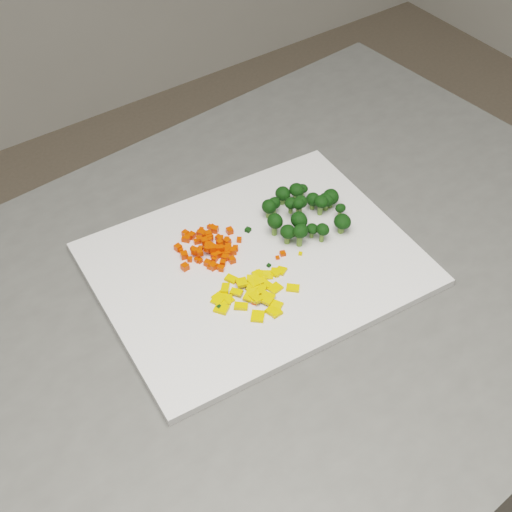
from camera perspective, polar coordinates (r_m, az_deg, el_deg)
counter_block at (r=1.28m, az=1.04°, el=-15.97°), size 1.09×0.81×0.90m
cutting_board at (r=0.92m, az=0.00°, el=-0.66°), size 0.42×0.34×0.01m
carrot_pile at (r=0.93m, az=-3.90°, el=0.97°), size 0.09×0.09×0.02m
pepper_pile at (r=0.88m, az=-0.28°, el=-2.66°), size 0.10×0.10×0.01m
broccoli_pile at (r=0.96m, az=3.88°, el=3.80°), size 0.11×0.11×0.05m
carrot_cube_0 at (r=0.92m, az=-4.92°, el=0.41°), size 0.01×0.01×0.01m
carrot_cube_1 at (r=0.93m, az=-1.86°, el=0.40°), size 0.01×0.01×0.01m
carrot_cube_2 at (r=0.92m, az=-3.94°, el=0.60°), size 0.01×0.01×0.01m
carrot_cube_3 at (r=0.93m, az=-3.12°, el=0.13°), size 0.01×0.01×0.01m
carrot_cube_4 at (r=0.91m, az=-2.78°, el=-1.01°), size 0.01×0.01×0.01m
carrot_cube_5 at (r=0.92m, az=-3.32°, el=-0.26°), size 0.01×0.01×0.01m
carrot_cube_6 at (r=0.93m, az=-3.86°, el=0.86°), size 0.01×0.01×0.01m
carrot_cube_7 at (r=0.91m, az=-5.71°, el=-0.87°), size 0.01×0.01×0.01m
carrot_cube_8 at (r=0.91m, az=-3.08°, el=-0.87°), size 0.01×0.01×0.01m
carrot_cube_9 at (r=0.92m, az=-5.32°, el=-0.27°), size 0.01×0.01×0.01m
carrot_cube_10 at (r=0.92m, az=-4.53°, el=-0.37°), size 0.01×0.01×0.01m
carrot_cube_11 at (r=0.94m, az=-2.33°, el=1.18°), size 0.01×0.01×0.01m
carrot_cube_12 at (r=0.93m, az=-5.07°, el=0.60°), size 0.01×0.01×0.01m
carrot_cube_13 at (r=0.93m, az=-5.76°, el=0.07°), size 0.01×0.01×0.01m
carrot_cube_14 at (r=0.92m, az=-2.78°, el=0.65°), size 0.01×0.01×0.01m
carrot_cube_15 at (r=0.93m, az=-3.88°, el=0.87°), size 0.01×0.01×0.01m
carrot_cube_16 at (r=0.94m, az=-6.03°, el=0.47°), size 0.01×0.01×0.01m
carrot_cube_17 at (r=0.92m, az=-2.38°, el=-0.12°), size 0.01×0.01×0.01m
carrot_cube_18 at (r=0.95m, az=-4.81°, el=1.15°), size 0.01×0.01×0.01m
carrot_cube_19 at (r=0.96m, az=-4.40°, el=2.12°), size 0.01×0.01×0.01m
carrot_cube_20 at (r=0.95m, az=-3.80°, el=1.22°), size 0.01×0.01×0.01m
carrot_cube_21 at (r=0.94m, az=-1.36°, el=1.30°), size 0.01×0.01×0.01m
carrot_cube_22 at (r=0.94m, az=-3.83°, el=1.76°), size 0.01×0.01×0.01m
carrot_cube_23 at (r=0.92m, az=-3.90°, el=-0.56°), size 0.01×0.01×0.01m
carrot_cube_24 at (r=0.95m, az=-5.47°, el=1.55°), size 0.01×0.01×0.01m
carrot_cube_25 at (r=0.93m, az=-3.81°, el=0.66°), size 0.01×0.01×0.01m
carrot_cube_26 at (r=0.95m, az=-4.50°, el=1.26°), size 0.01×0.01×0.01m
carrot_cube_27 at (r=0.92m, az=-3.52°, el=0.62°), size 0.01×0.01×0.01m
carrot_cube_28 at (r=0.93m, az=-3.68°, el=0.79°), size 0.01×0.01×0.01m
carrot_cube_29 at (r=0.96m, az=-3.72°, el=2.33°), size 0.01×0.01×0.01m
carrot_cube_30 at (r=0.92m, az=-4.52°, el=0.28°), size 0.01×0.01×0.01m
carrot_cube_31 at (r=0.93m, az=-2.54°, el=0.61°), size 0.01×0.01×0.01m
carrot_cube_32 at (r=0.96m, az=-3.30°, el=2.13°), size 0.01×0.01×0.01m
carrot_cube_33 at (r=0.93m, az=-2.21°, el=0.70°), size 0.01×0.01×0.01m
carrot_cube_34 at (r=0.95m, az=-3.93°, el=1.62°), size 0.01×0.01×0.01m
carrot_cube_35 at (r=0.95m, az=-4.57°, el=1.33°), size 0.01×0.01×0.01m
carrot_cube_36 at (r=0.93m, az=-2.35°, el=0.45°), size 0.01×0.01×0.01m
carrot_cube_37 at (r=0.91m, az=-3.71°, el=-0.86°), size 0.01×0.01×0.01m
carrot_cube_38 at (r=0.94m, az=-3.77°, el=0.90°), size 0.01×0.01×0.01m
carrot_cube_39 at (r=0.95m, az=-3.00°, el=1.45°), size 0.01×0.01×0.01m
carrot_cube_40 at (r=0.91m, az=-2.67°, el=-0.55°), size 0.01×0.01×0.01m
carrot_cube_41 at (r=0.93m, az=-1.65°, el=0.62°), size 0.01×0.01×0.01m
carrot_cube_42 at (r=0.92m, az=-4.72°, el=-0.30°), size 0.01×0.01×0.01m
carrot_cube_43 at (r=0.93m, az=-2.54°, el=0.43°), size 0.01×0.01×0.01m
carrot_cube_44 at (r=0.94m, az=-3.78°, el=1.56°), size 0.01×0.01×0.01m
carrot_cube_45 at (r=0.95m, az=-4.20°, el=1.73°), size 0.01×0.01×0.01m
carrot_cube_46 at (r=0.92m, az=-3.30°, el=0.02°), size 0.01×0.01×0.01m
carrot_cube_47 at (r=0.91m, az=-3.47°, el=-0.80°), size 0.01×0.01×0.01m
carrot_cube_48 at (r=0.92m, az=-1.93°, el=-0.32°), size 0.01×0.01×0.01m
carrot_cube_49 at (r=0.95m, az=-5.54°, el=1.38°), size 0.01×0.01×0.01m
carrot_cube_50 at (r=0.91m, az=-3.47°, el=-0.81°), size 0.01×0.01×0.01m
carrot_cube_51 at (r=0.95m, az=-5.35°, el=1.67°), size 0.01×0.01×0.01m
carrot_cube_52 at (r=0.92m, az=-2.54°, el=-0.14°), size 0.01×0.01×0.01m
carrot_cube_53 at (r=0.91m, az=-5.53°, el=-0.87°), size 0.01×0.01×0.01m
carrot_cube_54 at (r=0.92m, az=-3.13°, el=0.12°), size 0.01×0.01×0.01m
carrot_cube_55 at (r=0.93m, az=-3.79°, el=0.66°), size 0.01×0.01×0.01m
carrot_cube_56 at (r=0.96m, az=-3.51°, el=2.24°), size 0.01×0.01×0.01m
carrot_cube_57 at (r=0.94m, az=-2.30°, el=0.89°), size 0.01×0.01×0.01m
carrot_cube_58 at (r=0.95m, az=-5.17°, el=1.65°), size 0.01×0.01×0.01m
carrot_cube_59 at (r=0.96m, az=-2.12°, el=2.03°), size 0.01×0.01×0.01m
carrot_cube_60 at (r=0.93m, az=-2.92°, el=1.07°), size 0.01×0.01×0.01m
carrot_cube_61 at (r=0.93m, az=-3.04°, el=0.61°), size 0.01×0.01×0.01m
carrot_cube_62 at (r=0.95m, az=-5.79°, el=1.34°), size 0.01×0.01×0.01m
carrot_cube_63 at (r=0.93m, az=-2.68°, el=0.22°), size 0.01×0.01×0.01m
carrot_cube_64 at (r=0.93m, az=-2.90°, el=0.23°), size 0.01×0.01×0.01m
carrot_cube_65 at (r=0.93m, az=-4.46°, el=0.60°), size 0.01×0.01×0.01m
carrot_cube_66 at (r=0.96m, az=-5.67°, el=1.81°), size 0.01×0.01×0.01m
carrot_cube_67 at (r=0.94m, az=-2.35°, el=1.29°), size 0.01×0.01×0.01m
carrot_cube_68 at (r=0.94m, az=-6.25°, el=0.67°), size 0.01×0.01×0.01m
carrot_cube_69 at (r=0.96m, az=-4.57°, el=1.87°), size 0.01×0.01×0.01m
carrot_cube_70 at (r=0.93m, az=-4.14°, el=1.19°), size 0.01×0.01×0.01m
carrot_cube_71 at (r=0.93m, az=-3.81°, el=0.86°), size 0.01×0.01×0.01m
carrot_cube_72 at (r=0.95m, az=-2.86°, el=1.39°), size 0.01×0.01×0.01m
carrot_cube_73 at (r=0.93m, az=-2.30°, el=0.22°), size 0.01×0.01×0.01m
carrot_cube_74 at (r=0.94m, az=-3.73°, el=1.31°), size 0.01×0.01×0.01m
pepper_chunk_0 at (r=0.88m, az=-2.21°, el=-3.49°), size 0.01×0.01×0.00m
pepper_chunk_1 at (r=0.90m, az=0.21°, el=-1.58°), size 0.01×0.02×0.01m
pepper_chunk_2 at (r=0.88m, az=-0.07°, el=-2.91°), size 0.02×0.02×0.00m
pepper_chunk_3 at (r=0.88m, az=-2.51°, el=-3.51°), size 0.02×0.02×0.01m
pepper_chunk_4 at (r=0.87m, az=-1.21°, el=-4.04°), size 0.02×0.02×0.01m
pepper_chunk_5 at (r=0.91m, az=1.55°, el=-1.29°), size 0.02×0.02×0.01m
pepper_chunk_6 at (r=0.88m, az=-1.58°, el=-2.90°), size 0.02×0.02×0.01m
pepper_chunk_7 at (r=0.88m, az=-0.28°, el=-2.56°), size 0.02×0.02×0.00m
pepper_chunk_8 at (r=0.87m, az=-0.03°, el=-3.37°), size 0.01×0.02×0.01m
pepper_chunk_9 at (r=0.89m, az=0.72°, el=-2.37°), size 0.02×0.02×0.01m
pepper_chunk_10 at (r=0.88m, az=-2.92°, el=-3.26°), size 0.02×0.02×0.00m
pepper_chunk_11 at (r=0.90m, az=-1.99°, el=-1.84°), size 0.02×0.02×0.01m
pepper_chunk_12 at (r=0.86m, az=1.53°, el=-4.50°), size 0.02×0.02×0.01m
pepper_chunk_13 at (r=0.90m, az=1.66°, el=-1.35°), size 0.01×0.01×0.01m
pepper_chunk_14 at (r=0.89m, az=-1.15°, el=-2.13°), size 0.02×0.02×0.01m
pepper_chunk_15 at (r=0.91m, az=2.00°, el=-1.17°), size 0.02×0.02×0.01m
pepper_chunk_16 at (r=0.89m, az=0.82°, el=-2.23°), size 0.01×0.02×0.00m
pepper_chunk_17 at (r=0.89m, az=2.97°, el=-2.57°), size 0.02×0.02×0.00m
pepper_chunk_18 at (r=0.90m, az=0.95°, el=-1.53°), size 0.02×0.02×0.01m
pepper_chunk_19 at (r=0.89m, az=-0.06°, el=-2.07°), size 0.02×0.01×0.01m
pepper_chunk_20 at (r=0.88m, az=-3.03°, el=-3.48°), size 0.02×0.02×0.00m
pepper_chunk_21 at (r=0.89m, az=-2.48°, el=-2.60°), size 0.02×0.02×0.01m
pepper_chunk_22 at (r=0.87m, az=0.88°, el=-3.39°), size 0.02×0.02×0.00m
pepper_chunk_23 at (r=0.88m, az=-0.31°, el=-2.90°), size 0.02×0.02×0.01m
pepper_chunk_24 at (r=0.88m, az=0.26°, el=-2.67°), size 0.02×0.02×0.00m
pepper_chunk_25 at (r=0.88m, az=-0.28°, el=-2.30°), size 0.02×0.01×0.00m
pepper_chunk_26 at (r=0.89m, az=-0.31°, el=-1.88°), size 0.02×0.02×0.01m
pepper_chunk_27 at (r=0.87m, az=-0.39°, el=-3.25°), size 0.02×0.02×0.01m
pepper_chunk_28 at (r=0.86m, az=0.14°, el=-4.84°), size 0.02×0.02×0.00m
pepper_chunk_29 at (r=0.89m, az=1.54°, el=-2.59°), size 0.02×0.02×0.00m
pepper_chunk_30 at (r=0.90m, az=0.45°, el=-1.47°), size 0.02×0.02×0.01m
pepper_chunk_31 at (r=0.87m, az=-2.79°, el=-4.24°), size 0.02×0.02×0.01m
pepper_chunk_32 at (r=0.87m, az=1.61°, el=-3.91°), size 0.02×0.02×0.00m
pepper_chunk_33 at (r=0.86m, az=1.36°, el=-4.38°), size 0.02×0.02×0.01m
broccoli_floret_0 at (r=0.94m, az=5.30°, el=1.81°), size 0.02×0.02×0.03m
broccoli_floret_1 at (r=1.00m, az=3.21°, el=4.99°), size 0.03×0.03×0.03m
broccoli_floret_2 at (r=0.95m, az=4.48°, el=1.99°), size 0.02×0.02×0.02m
broccoli_floret_3 at (r=0.97m, az=1.01°, el=3.73°), size 0.03×0.03×0.03m
broccoli_floret_4 at (r=0.99m, az=5.61°, el=4.31°), size 0.03×0.03×0.03m
broccoli_floret_5 at (r=0.96m, az=3.54°, el=3.99°), size 0.03×0.03×0.03m
broccoli_floret_6 at (r=0.99m, az=4.53°, el=4.33°), size 0.03×0.03×0.02m
broccoli_floret_7 at (r=0.97m, az=2.80°, el=4.02°), size 0.02×0.02×0.02m
broccoli_floret_8 at (r=0.98m, az=6.72°, el=3.56°), size 0.02×0.02×0.02m
broccoli_floret_9 at (r=0.95m, az=3.40°, el=2.53°), size 0.03×0.03×0.03m
broccoli_floret_10 at (r=0.94m, az=2.52°, el=1.68°), size 0.03×0.03×0.03m
broccoli_floret_11 at (r=0.98m, az=1.43°, el=3.99°), size 0.02×0.02×0.03m
broccoli_floret_12 at (r=1.00m, az=2.11°, el=4.80°), size 0.03×0.03×0.03m
broccoli_floret_13 at (r=0.95m, az=1.49°, el=2.45°), size 0.03×0.03×0.03m
broccoli_floret_14 at (r=0.98m, az=5.17°, el=4.02°), size 0.03×0.03×0.03m
broccoli_floret_15 at (r=0.93m, az=3.52°, el=1.61°), size 0.03×0.03×0.03m
broccoli_floret_16 at (r=0.96m, az=3.39°, el=3.82°), size 0.02×0.02×0.03m
broccoli_floret_17 at (r=0.96m, az=6.85°, el=2.53°), size 0.03×0.03×0.03m
broccoli_floret_18 at (r=1.01m, az=3.71°, el=5.16°), size 0.02×0.02×0.02m
broccoli_floret_19 at (r=0.99m, az=5.95°, el=4.55°), size 0.03×0.03×0.03m
stray_bit_0 at (r=0.94m, az=-2.71°, el=0.99°), size 0.01×0.01×0.00m
stray_bit_1 at (r=0.93m, az=3.57°, el=0.19°), size 0.01×0.01×0.00m
stray_bit_2 at (r=0.91m, az=1.03°, el=-0.75°), size 0.01×0.01×0.00m
stray_bit_3 at (r=0.87m, az=-2.96°, el=-4.13°), size 0.01×0.01×0.00m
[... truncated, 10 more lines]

